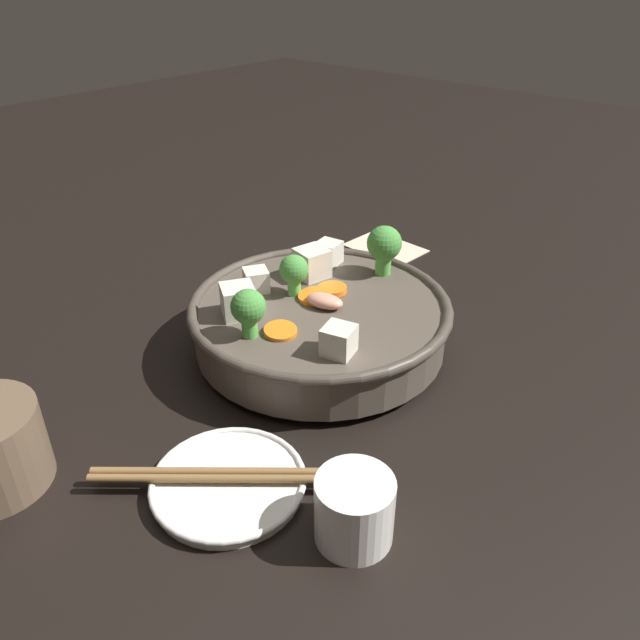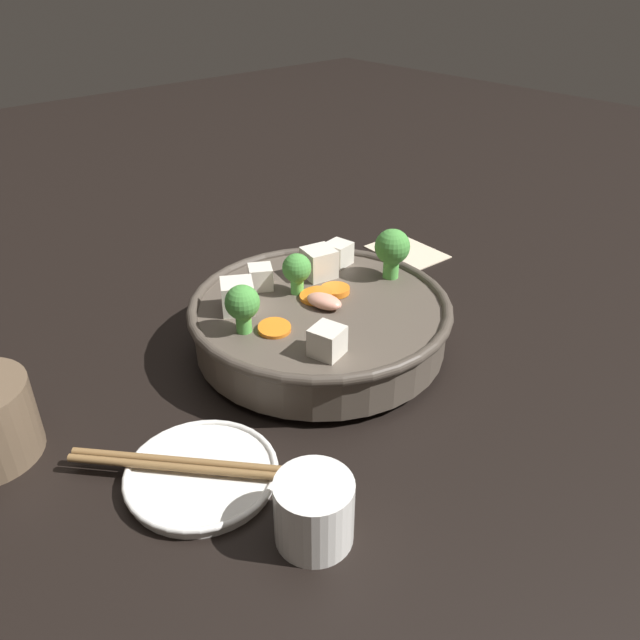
# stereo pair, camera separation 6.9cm
# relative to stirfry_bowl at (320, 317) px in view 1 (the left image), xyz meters

# --- Properties ---
(ground_plane) EXTENTS (3.00, 3.00, 0.00)m
(ground_plane) POSITION_rel_stirfry_bowl_xyz_m (-0.00, 0.00, -0.04)
(ground_plane) COLOR black
(stirfry_bowl) EXTENTS (0.29, 0.29, 0.12)m
(stirfry_bowl) POSITION_rel_stirfry_bowl_xyz_m (0.00, 0.00, 0.00)
(stirfry_bowl) COLOR #51473D
(stirfry_bowl) RESTS_ON ground_plane
(side_saucer) EXTENTS (0.13, 0.13, 0.01)m
(side_saucer) POSITION_rel_stirfry_bowl_xyz_m (-0.08, 0.21, -0.03)
(side_saucer) COLOR white
(side_saucer) RESTS_ON ground_plane
(tea_cup) EXTENTS (0.06, 0.06, 0.06)m
(tea_cup) POSITION_rel_stirfry_bowl_xyz_m (-0.19, 0.18, -0.01)
(tea_cup) COLOR white
(tea_cup) RESTS_ON ground_plane
(napkin) EXTENTS (0.11, 0.08, 0.00)m
(napkin) POSITION_rel_stirfry_bowl_xyz_m (0.11, -0.27, -0.04)
(napkin) COLOR beige
(napkin) RESTS_ON ground_plane
(chopsticks_pair) EXTENTS (0.19, 0.16, 0.01)m
(chopsticks_pair) POSITION_rel_stirfry_bowl_xyz_m (-0.08, 0.21, -0.03)
(chopsticks_pair) COLOR olive
(chopsticks_pair) RESTS_ON side_saucer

